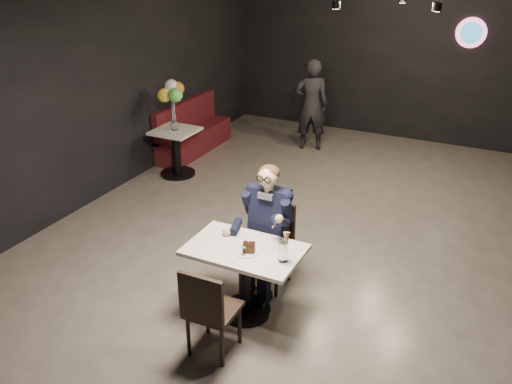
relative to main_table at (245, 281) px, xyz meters
The scene contains 16 objects.
floor 1.63m from the main_table, 76.79° to the left, with size 9.00×9.00×0.00m, color slate.
wall_sign 6.34m from the main_table, 79.06° to the left, with size 0.50×0.06×0.50m, color pink, non-canonical shape.
main_table is the anchor object (origin of this frame).
chair_far 0.56m from the main_table, 90.00° to the left, with size 0.42×0.46×0.92m, color black.
chair_near 0.61m from the main_table, 90.00° to the right, with size 0.42×0.46×0.92m, color black.
seated_man 0.65m from the main_table, 90.00° to the left, with size 0.60×0.80×1.44m, color black.
dessert_plate 0.39m from the main_table, 46.32° to the right, with size 0.23×0.23×0.01m, color white.
cake_slice 0.44m from the main_table, 34.54° to the right, with size 0.11×0.09×0.08m, color black.
mint_leaf 0.49m from the main_table, 68.27° to the right, with size 0.06×0.04×0.01m, color green.
sundae_glass 0.64m from the main_table, ahead, with size 0.09×0.09×0.20m, color silver.
wafer_cone 0.77m from the main_table, ahead, with size 0.06×0.06×0.13m, color tan.
booth_bench 4.66m from the main_table, 128.28° to the left, with size 0.45×1.80×0.90m, color #470F10.
side_table 3.71m from the main_table, 134.22° to the left, with size 0.63×0.63×0.79m, color silver.
balloon_vase 3.74m from the main_table, 134.22° to the left, with size 0.10×0.10×0.15m, color silver.
balloon_bunch 3.80m from the main_table, 134.22° to the left, with size 0.39×0.39×0.64m, color yellow.
passerby 4.88m from the main_table, 103.57° to the left, with size 0.58×0.38×1.60m, color black.
Camera 1 is at (1.71, -5.48, 3.42)m, focal length 38.00 mm.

